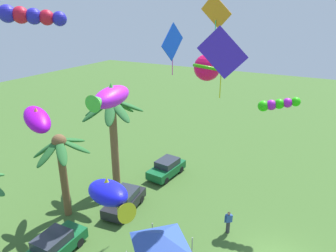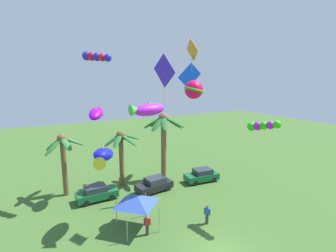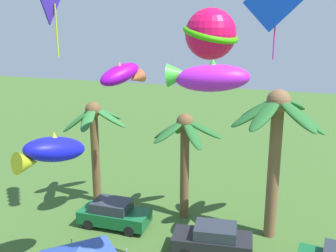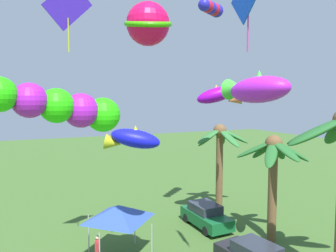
{
  "view_description": "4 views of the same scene",
  "coord_description": "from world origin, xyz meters",
  "px_view_note": "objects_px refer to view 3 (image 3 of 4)",
  "views": [
    {
      "loc": [
        -15.57,
        -1.22,
        13.88
      ],
      "look_at": [
        -1.22,
        6.61,
        7.85
      ],
      "focal_mm": 33.35,
      "sensor_mm": 36.0,
      "label": 1
    },
    {
      "loc": [
        -10.37,
        -11.43,
        11.62
      ],
      "look_at": [
        -0.19,
        7.32,
        7.68
      ],
      "focal_mm": 26.65,
      "sensor_mm": 36.0,
      "label": 2
    },
    {
      "loc": [
        3.84,
        -6.63,
        11.33
      ],
      "look_at": [
        -0.7,
        6.73,
        7.56
      ],
      "focal_mm": 43.41,
      "sensor_mm": 36.0,
      "label": 3
    },
    {
      "loc": [
        11.89,
        1.15,
        8.25
      ],
      "look_at": [
        -1.27,
        7.2,
        7.06
      ],
      "focal_mm": 34.7,
      "sensor_mm": 36.0,
      "label": 4
    }
  ],
  "objects_px": {
    "parked_car_2": "(213,239)",
    "kite_fish_6": "(122,74)",
    "parked_car_0": "(114,214)",
    "kite_fish_5": "(51,151)",
    "palm_tree_0": "(94,129)",
    "palm_tree_1": "(276,128)",
    "palm_tree_2": "(185,141)",
    "kite_fish_0": "(207,77)",
    "festival_tent": "(82,252)",
    "kite_ball_2": "(211,34)"
  },
  "relations": [
    {
      "from": "kite_fish_0",
      "to": "festival_tent",
      "type": "bearing_deg",
      "value": -121.73
    },
    {
      "from": "palm_tree_0",
      "to": "palm_tree_1",
      "type": "bearing_deg",
      "value": -4.68
    },
    {
      "from": "palm_tree_0",
      "to": "palm_tree_1",
      "type": "xyz_separation_m",
      "value": [
        10.81,
        -0.88,
        1.25
      ]
    },
    {
      "from": "kite_ball_2",
      "to": "palm_tree_0",
      "type": "bearing_deg",
      "value": 134.93
    },
    {
      "from": "kite_fish_6",
      "to": "kite_ball_2",
      "type": "bearing_deg",
      "value": -48.68
    },
    {
      "from": "palm_tree_2",
      "to": "palm_tree_1",
      "type": "bearing_deg",
      "value": -6.95
    },
    {
      "from": "palm_tree_0",
      "to": "festival_tent",
      "type": "height_order",
      "value": "palm_tree_0"
    },
    {
      "from": "palm_tree_1",
      "to": "festival_tent",
      "type": "bearing_deg",
      "value": -129.06
    },
    {
      "from": "palm_tree_0",
      "to": "parked_car_2",
      "type": "distance_m",
      "value": 9.89
    },
    {
      "from": "palm_tree_2",
      "to": "kite_fish_0",
      "type": "distance_m",
      "value": 5.42
    },
    {
      "from": "parked_car_0",
      "to": "kite_fish_0",
      "type": "distance_m",
      "value": 9.59
    },
    {
      "from": "parked_car_2",
      "to": "kite_fish_0",
      "type": "xyz_separation_m",
      "value": [
        -0.55,
        0.29,
        7.98
      ]
    },
    {
      "from": "parked_car_2",
      "to": "kite_fish_6",
      "type": "height_order",
      "value": "kite_fish_6"
    },
    {
      "from": "palm_tree_0",
      "to": "palm_tree_1",
      "type": "height_order",
      "value": "palm_tree_1"
    },
    {
      "from": "palm_tree_1",
      "to": "parked_car_2",
      "type": "distance_m",
      "value": 6.39
    },
    {
      "from": "palm_tree_2",
      "to": "kite_ball_2",
      "type": "distance_m",
      "value": 11.44
    },
    {
      "from": "kite_fish_0",
      "to": "kite_fish_6",
      "type": "xyz_separation_m",
      "value": [
        -4.79,
        1.13,
        -0.23
      ]
    },
    {
      "from": "festival_tent",
      "to": "kite_ball_2",
      "type": "height_order",
      "value": "kite_ball_2"
    },
    {
      "from": "kite_ball_2",
      "to": "palm_tree_2",
      "type": "bearing_deg",
      "value": 110.51
    },
    {
      "from": "festival_tent",
      "to": "kite_fish_6",
      "type": "relative_size",
      "value": 0.94
    },
    {
      "from": "kite_fish_6",
      "to": "parked_car_2",
      "type": "bearing_deg",
      "value": -14.89
    },
    {
      "from": "parked_car_2",
      "to": "kite_fish_6",
      "type": "distance_m",
      "value": 9.51
    },
    {
      "from": "palm_tree_2",
      "to": "kite_ball_2",
      "type": "height_order",
      "value": "kite_ball_2"
    },
    {
      "from": "festival_tent",
      "to": "kite_fish_5",
      "type": "xyz_separation_m",
      "value": [
        -2.1,
        1.47,
        3.48
      ]
    },
    {
      "from": "parked_car_0",
      "to": "festival_tent",
      "type": "xyz_separation_m",
      "value": [
        1.77,
        -6.3,
        1.72
      ]
    },
    {
      "from": "palm_tree_1",
      "to": "palm_tree_2",
      "type": "relative_size",
      "value": 1.28
    },
    {
      "from": "palm_tree_2",
      "to": "festival_tent",
      "type": "relative_size",
      "value": 2.18
    },
    {
      "from": "parked_car_2",
      "to": "kite_fish_6",
      "type": "xyz_separation_m",
      "value": [
        -5.34,
        1.42,
        7.74
      ]
    },
    {
      "from": "kite_ball_2",
      "to": "kite_fish_6",
      "type": "bearing_deg",
      "value": 131.32
    },
    {
      "from": "parked_car_2",
      "to": "kite_fish_0",
      "type": "relative_size",
      "value": 1.03
    },
    {
      "from": "palm_tree_2",
      "to": "festival_tent",
      "type": "bearing_deg",
      "value": -100.64
    },
    {
      "from": "palm_tree_2",
      "to": "kite_fish_6",
      "type": "distance_m",
      "value": 5.18
    },
    {
      "from": "palm_tree_2",
      "to": "festival_tent",
      "type": "distance_m",
      "value": 9.11
    },
    {
      "from": "kite_fish_0",
      "to": "kite_fish_5",
      "type": "bearing_deg",
      "value": -143.04
    },
    {
      "from": "parked_car_0",
      "to": "parked_car_2",
      "type": "height_order",
      "value": "same"
    },
    {
      "from": "palm_tree_1",
      "to": "kite_fish_6",
      "type": "distance_m",
      "value": 8.32
    },
    {
      "from": "palm_tree_2",
      "to": "kite_fish_5",
      "type": "bearing_deg",
      "value": -117.32
    },
    {
      "from": "palm_tree_2",
      "to": "kite_fish_6",
      "type": "relative_size",
      "value": 2.05
    },
    {
      "from": "kite_ball_2",
      "to": "kite_fish_5",
      "type": "relative_size",
      "value": 0.6
    },
    {
      "from": "palm_tree_0",
      "to": "festival_tent",
      "type": "distance_m",
      "value": 10.19
    },
    {
      "from": "kite_fish_0",
      "to": "kite_ball_2",
      "type": "height_order",
      "value": "kite_ball_2"
    },
    {
      "from": "palm_tree_0",
      "to": "palm_tree_2",
      "type": "relative_size",
      "value": 1.03
    },
    {
      "from": "palm_tree_1",
      "to": "palm_tree_2",
      "type": "height_order",
      "value": "palm_tree_1"
    },
    {
      "from": "parked_car_0",
      "to": "kite_fish_5",
      "type": "relative_size",
      "value": 1.11
    },
    {
      "from": "palm_tree_2",
      "to": "kite_fish_6",
      "type": "bearing_deg",
      "value": -147.24
    },
    {
      "from": "parked_car_2",
      "to": "festival_tent",
      "type": "height_order",
      "value": "festival_tent"
    },
    {
      "from": "palm_tree_2",
      "to": "kite_fish_0",
      "type": "height_order",
      "value": "kite_fish_0"
    },
    {
      "from": "parked_car_2",
      "to": "kite_fish_0",
      "type": "bearing_deg",
      "value": 152.57
    },
    {
      "from": "kite_fish_5",
      "to": "kite_fish_6",
      "type": "bearing_deg",
      "value": 81.12
    },
    {
      "from": "parked_car_0",
      "to": "parked_car_2",
      "type": "xyz_separation_m",
      "value": [
        5.84,
        -0.89,
        0.0
      ]
    }
  ]
}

